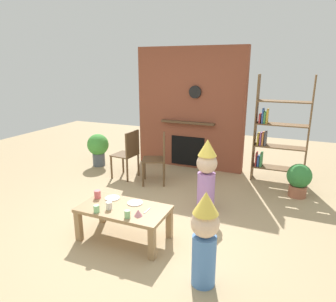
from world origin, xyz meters
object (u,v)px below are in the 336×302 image
paper_plate_rear (135,203)px  birthday_cake_slice (138,213)px  paper_cup_near_right (109,206)px  paper_cup_center (127,214)px  paper_plate_front (112,198)px  potted_plant_short (98,147)px  child_in_pink (206,174)px  potted_plant_tall (299,179)px  child_with_cone_hat (205,237)px  paper_cup_far_left (97,194)px  dining_chair_left (129,152)px  dining_chair_middle (159,156)px  coffee_table (124,213)px  paper_cup_near_left (97,209)px  bookshelf (276,134)px

paper_plate_rear → birthday_cake_slice: bearing=-54.8°
paper_cup_near_right → paper_cup_center: paper_cup_near_right is taller
paper_plate_front → potted_plant_short: bearing=129.4°
child_in_pink → potted_plant_tall: 1.64m
potted_plant_short → paper_plate_front: bearing=-50.6°
paper_cup_near_right → child_with_cone_hat: 1.28m
paper_plate_rear → potted_plant_tall: 2.74m
paper_cup_far_left → dining_chair_left: size_ratio=0.11×
paper_cup_near_right → dining_chair_middle: bearing=97.1°
paper_plate_rear → child_with_cone_hat: size_ratio=0.20×
paper_plate_rear → dining_chair_left: (-1.07, 1.68, 0.09)m
coffee_table → paper_cup_center: (0.17, -0.20, 0.11)m
dining_chair_middle → potted_plant_tall: size_ratio=1.66×
paper_cup_center → dining_chair_left: dining_chair_left is taller
paper_cup_near_left → dining_chair_left: size_ratio=0.10×
paper_plate_front → dining_chair_left: bearing=113.7°
paper_cup_near_left → child_in_pink: child_in_pink is taller
coffee_table → potted_plant_tall: bearing=48.3°
coffee_table → dining_chair_middle: dining_chair_middle is taller
paper_plate_front → paper_plate_rear: size_ratio=0.99×
paper_cup_far_left → child_with_cone_hat: size_ratio=0.11×
paper_cup_center → paper_plate_rear: (-0.10, 0.35, -0.04)m
paper_cup_near_right → paper_plate_rear: bearing=51.4°
coffee_table → paper_plate_rear: 0.18m
child_with_cone_hat → dining_chair_middle: bearing=-36.8°
paper_plate_rear → paper_cup_near_left: bearing=-128.0°
bookshelf → child_with_cone_hat: bookshelf is taller
paper_cup_far_left → potted_plant_tall: bearing=41.1°
coffee_table → paper_cup_near_left: paper_cup_near_left is taller
dining_chair_left → potted_plant_short: size_ratio=1.33×
paper_cup_near_right → paper_plate_rear: size_ratio=0.48×
coffee_table → paper_cup_near_left: size_ratio=12.50×
paper_plate_rear → potted_plant_short: 2.89m
bookshelf → potted_plant_short: size_ratio=2.80×
paper_cup_near_right → dining_chair_left: size_ratio=0.10×
child_in_pink → potted_plant_tall: (1.24, 1.04, -0.26)m
child_with_cone_hat → birthday_cake_slice: bearing=1.5°
paper_plate_front → paper_plate_rear: bearing=-1.6°
dining_chair_middle → child_with_cone_hat: bearing=101.1°
dining_chair_left → dining_chair_middle: size_ratio=1.00×
paper_cup_near_left → potted_plant_short: size_ratio=0.13×
bookshelf → dining_chair_left: bearing=-160.0°
paper_cup_center → paper_plate_front: paper_cup_center is taller
bookshelf → dining_chair_left: bookshelf is taller
paper_cup_near_left → paper_cup_center: (0.39, 0.02, 0.00)m
paper_plate_rear → potted_plant_tall: bearing=47.3°
paper_plate_front → dining_chair_middle: size_ratio=0.21×
bookshelf → child_in_pink: (-0.79, -1.61, -0.31)m
dining_chair_left → potted_plant_tall: size_ratio=1.66×
paper_plate_front → potted_plant_short: 2.66m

